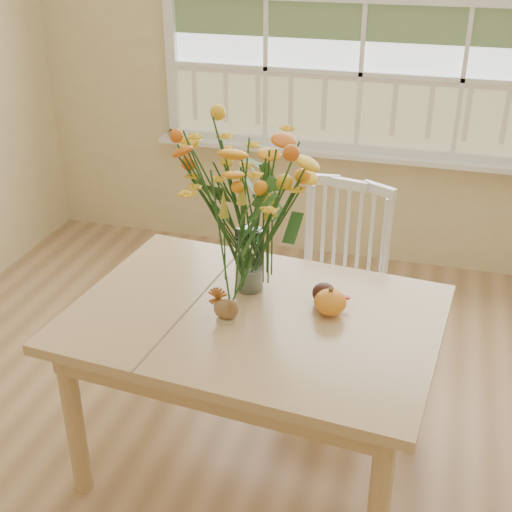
# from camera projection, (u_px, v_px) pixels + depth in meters

# --- Properties ---
(wall_back) EXTENTS (4.00, 0.02, 2.70)m
(wall_back) POSITION_uv_depth(u_px,v_px,m) (364.00, 36.00, 3.75)
(wall_back) COLOR #D6C089
(wall_back) RESTS_ON floor
(window) EXTENTS (2.42, 0.12, 1.74)m
(window) POSITION_uv_depth(u_px,v_px,m) (366.00, 2.00, 3.64)
(window) COLOR silver
(window) RESTS_ON wall_back
(dining_table) EXTENTS (1.37, 1.04, 0.69)m
(dining_table) POSITION_uv_depth(u_px,v_px,m) (254.00, 335.00, 2.48)
(dining_table) COLOR tan
(dining_table) RESTS_ON floor
(windsor_chair) EXTENTS (0.49, 0.48, 0.91)m
(windsor_chair) POSITION_uv_depth(u_px,v_px,m) (337.00, 273.00, 3.09)
(windsor_chair) COLOR white
(windsor_chair) RESTS_ON floor
(flower_vase) EXTENTS (0.50, 0.50, 0.59)m
(flower_vase) POSITION_uv_depth(u_px,v_px,m) (249.00, 201.00, 2.43)
(flower_vase) COLOR white
(flower_vase) RESTS_ON dining_table
(pumpkin) EXTENTS (0.11, 0.11, 0.09)m
(pumpkin) POSITION_uv_depth(u_px,v_px,m) (330.00, 303.00, 2.41)
(pumpkin) COLOR orange
(pumpkin) RESTS_ON dining_table
(turkey_figurine) EXTENTS (0.09, 0.07, 0.11)m
(turkey_figurine) POSITION_uv_depth(u_px,v_px,m) (226.00, 309.00, 2.38)
(turkey_figurine) COLOR #CCB78C
(turkey_figurine) RESTS_ON dining_table
(dark_gourd) EXTENTS (0.13, 0.09, 0.08)m
(dark_gourd) POSITION_uv_depth(u_px,v_px,m) (324.00, 294.00, 2.48)
(dark_gourd) COLOR #38160F
(dark_gourd) RESTS_ON dining_table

